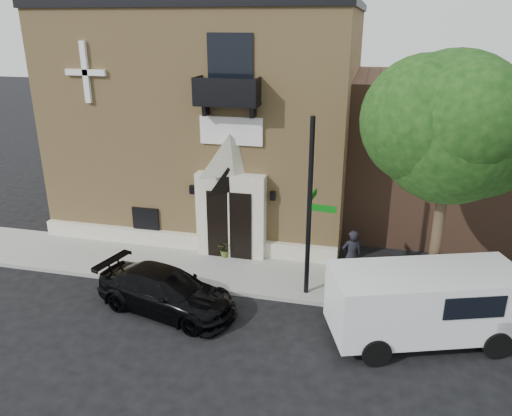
{
  "coord_description": "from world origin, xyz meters",
  "views": [
    {
      "loc": [
        3.94,
        -13.92,
        8.52
      ],
      "look_at": [
        0.13,
        2.0,
        2.41
      ],
      "focal_mm": 35.0,
      "sensor_mm": 36.0,
      "label": 1
    }
  ],
  "objects_px": {
    "fire_hydrant": "(422,294)",
    "black_sedan": "(166,291)",
    "dumpster": "(431,287)",
    "pedestrian_near": "(351,256)",
    "street_sign": "(310,209)",
    "cargo_van": "(432,302)"
  },
  "relations": [
    {
      "from": "fire_hydrant",
      "to": "cargo_van",
      "type": "bearing_deg",
      "value": -87.32
    },
    {
      "from": "dumpster",
      "to": "cargo_van",
      "type": "bearing_deg",
      "value": -102.21
    },
    {
      "from": "cargo_van",
      "to": "pedestrian_near",
      "type": "bearing_deg",
      "value": 112.3
    },
    {
      "from": "fire_hydrant",
      "to": "dumpster",
      "type": "xyz_separation_m",
      "value": [
        0.24,
        0.06,
        0.25
      ]
    },
    {
      "from": "cargo_van",
      "to": "dumpster",
      "type": "distance_m",
      "value": 1.68
    },
    {
      "from": "street_sign",
      "to": "pedestrian_near",
      "type": "height_order",
      "value": "street_sign"
    },
    {
      "from": "fire_hydrant",
      "to": "dumpster",
      "type": "distance_m",
      "value": 0.35
    },
    {
      "from": "black_sedan",
      "to": "pedestrian_near",
      "type": "bearing_deg",
      "value": -47.52
    },
    {
      "from": "cargo_van",
      "to": "street_sign",
      "type": "relative_size",
      "value": 0.96
    },
    {
      "from": "black_sedan",
      "to": "dumpster",
      "type": "bearing_deg",
      "value": -62.43
    },
    {
      "from": "black_sedan",
      "to": "fire_hydrant",
      "type": "relative_size",
      "value": 5.59
    },
    {
      "from": "black_sedan",
      "to": "street_sign",
      "type": "bearing_deg",
      "value": -51.65
    },
    {
      "from": "fire_hydrant",
      "to": "street_sign",
      "type": "bearing_deg",
      "value": 179.93
    },
    {
      "from": "fire_hydrant",
      "to": "black_sedan",
      "type": "bearing_deg",
      "value": -166.42
    },
    {
      "from": "black_sedan",
      "to": "fire_hydrant",
      "type": "xyz_separation_m",
      "value": [
        7.77,
        1.88,
        -0.11
      ]
    },
    {
      "from": "street_sign",
      "to": "pedestrian_near",
      "type": "xyz_separation_m",
      "value": [
        1.34,
        1.1,
        -1.99
      ]
    },
    {
      "from": "fire_hydrant",
      "to": "pedestrian_near",
      "type": "xyz_separation_m",
      "value": [
        -2.28,
        1.11,
        0.53
      ]
    },
    {
      "from": "black_sedan",
      "to": "pedestrian_near",
      "type": "relative_size",
      "value": 2.46
    },
    {
      "from": "fire_hydrant",
      "to": "pedestrian_near",
      "type": "bearing_deg",
      "value": 154.16
    },
    {
      "from": "dumpster",
      "to": "pedestrian_near",
      "type": "distance_m",
      "value": 2.75
    },
    {
      "from": "street_sign",
      "to": "pedestrian_near",
      "type": "relative_size",
      "value": 3.1
    },
    {
      "from": "fire_hydrant",
      "to": "pedestrian_near",
      "type": "relative_size",
      "value": 0.44
    }
  ]
}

